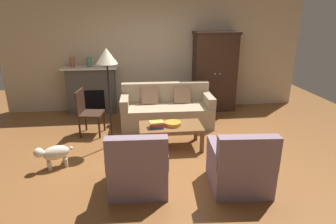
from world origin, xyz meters
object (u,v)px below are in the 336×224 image
fruit_bowl (173,124)px  floor_lamp (107,62)px  armchair_near_right (240,167)px  couch (167,110)px  armchair_near_left (138,168)px  armoire (214,72)px  mantel_vase_slate (106,62)px  side_chair_wooden (86,110)px  book_stack (157,124)px  fireplace (92,90)px  coffee_table (171,128)px  mantel_vase_jade (89,62)px  mantel_vase_terracotta (72,62)px  dog (54,153)px

fruit_bowl → floor_lamp: 1.53m
armchair_near_right → couch: bearing=106.0°
fruit_bowl → armchair_near_left: armchair_near_left is taller
armoire → mantel_vase_slate: bearing=178.7°
couch → side_chair_wooden: side_chair_wooden is taller
armoire → book_stack: armoire is taller
book_stack → fruit_bowl: bearing=12.1°
armoire → book_stack: (-1.57, -2.12, -0.47)m
fireplace → coffee_table: fireplace is taller
fruit_bowl → side_chair_wooden: 1.78m
armoire → armchair_near_right: size_ratio=2.15×
mantel_vase_jade → mantel_vase_slate: mantel_vase_jade is taller
mantel_vase_terracotta → armchair_near_right: mantel_vase_terracotta is taller
book_stack → couch: bearing=76.0°
book_stack → floor_lamp: floor_lamp is taller
couch → book_stack: couch is taller
coffee_table → armchair_near_right: bearing=-60.5°
fireplace → floor_lamp: size_ratio=0.72×
book_stack → mantel_vase_jade: 2.69m
mantel_vase_slate → dog: bearing=-103.4°
fruit_bowl → mantel_vase_slate: mantel_vase_slate is taller
mantel_vase_jade → armchair_near_right: mantel_vase_jade is taller
armchair_near_left → mantel_vase_slate: bearing=101.1°
armoire → dog: (-3.20, -2.57, -0.70)m
couch → mantel_vase_terracotta: (-2.06, 0.98, 0.92)m
mantel_vase_terracotta → side_chair_wooden: size_ratio=0.25×
mantel_vase_jade → mantel_vase_slate: (0.38, 0.00, -0.02)m
coffee_table → side_chair_wooden: side_chair_wooden is taller
armchair_near_left → couch: bearing=74.8°
fireplace → fruit_bowl: bearing=-52.1°
fireplace → book_stack: size_ratio=4.67×
mantel_vase_terracotta → dog: 2.82m
fireplace → floor_lamp: bearing=-73.2°
armoire → mantel_vase_slate: 2.58m
armchair_near_left → coffee_table: bearing=64.4°
dog → mantel_vase_slate: bearing=76.6°
coffee_table → mantel_vase_slate: bearing=120.5°
fruit_bowl → book_stack: size_ratio=1.06×
mantel_vase_jade → floor_lamp: 2.02m
book_stack → side_chair_wooden: size_ratio=0.30×
mantel_vase_slate → armchair_near_left: mantel_vase_slate is taller
coffee_table → book_stack: bearing=-165.3°
fruit_bowl → armchair_near_right: size_ratio=0.33×
armoire → dog: size_ratio=3.53×
book_stack → armchair_near_right: (1.02, -1.30, -0.16)m
mantel_vase_jade → dog: (-0.25, -2.63, -0.98)m
armoire → couch: (-1.27, -0.91, -0.63)m
armchair_near_left → fruit_bowl: bearing=62.9°
floor_lamp → mantel_vase_slate: bearing=96.1°
couch → dog: (-1.93, -1.66, -0.07)m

